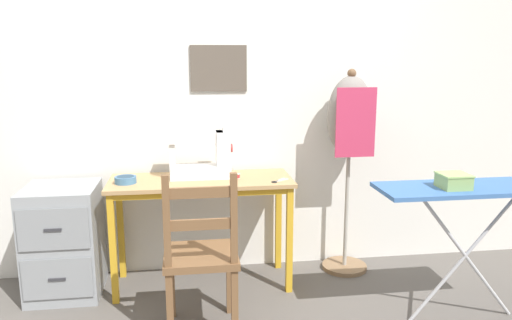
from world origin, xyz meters
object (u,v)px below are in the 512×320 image
(dress_form, at_px, (350,129))
(thread_spool_near_machine, at_px, (238,176))
(scissors, at_px, (277,181))
(storage_box, at_px, (454,181))
(sewing_machine, at_px, (204,156))
(filing_cabinet, at_px, (64,241))
(ironing_board, at_px, (471,194))
(fabric_bowl, at_px, (126,180))
(wooden_chair, at_px, (201,257))

(dress_form, bearing_deg, thread_spool_near_machine, -171.73)
(scissors, bearing_deg, storage_box, -32.54)
(thread_spool_near_machine, bearing_deg, sewing_machine, 166.38)
(filing_cabinet, bearing_deg, ironing_board, -15.71)
(dress_form, xyz_separation_m, ironing_board, (0.46, -0.77, -0.27))
(sewing_machine, relative_size, storage_box, 2.59)
(ironing_board, bearing_deg, fabric_bowl, 162.24)
(thread_spool_near_machine, bearing_deg, wooden_chair, -114.30)
(fabric_bowl, height_order, filing_cabinet, fabric_bowl)
(thread_spool_near_machine, height_order, wooden_chair, wooden_chair)
(fabric_bowl, height_order, wooden_chair, wooden_chair)
(fabric_bowl, distance_m, ironing_board, 2.05)
(filing_cabinet, bearing_deg, scissors, -5.54)
(scissors, relative_size, ironing_board, 0.12)
(sewing_machine, xyz_separation_m, filing_cabinet, (-0.90, -0.04, -0.52))
(fabric_bowl, height_order, storage_box, storage_box)
(storage_box, bearing_deg, filing_cabinet, 162.83)
(sewing_machine, bearing_deg, dress_form, 3.54)
(fabric_bowl, relative_size, storage_box, 0.85)
(scissors, height_order, storage_box, storage_box)
(sewing_machine, xyz_separation_m, dress_form, (1.00, 0.06, 0.15))
(thread_spool_near_machine, relative_size, wooden_chair, 0.04)
(scissors, height_order, dress_form, dress_form)
(fabric_bowl, xyz_separation_m, wooden_chair, (0.44, -0.56, -0.31))
(thread_spool_near_machine, height_order, dress_form, dress_form)
(scissors, xyz_separation_m, dress_form, (0.55, 0.24, 0.29))
(wooden_chair, height_order, dress_form, dress_form)
(fabric_bowl, bearing_deg, scissors, -5.59)
(ironing_board, height_order, storage_box, storage_box)
(dress_form, bearing_deg, scissors, -156.67)
(sewing_machine, xyz_separation_m, wooden_chair, (-0.05, -0.64, -0.43))
(scissors, bearing_deg, fabric_bowl, 174.41)
(sewing_machine, bearing_deg, filing_cabinet, -177.38)
(dress_form, bearing_deg, filing_cabinet, -176.89)
(fabric_bowl, xyz_separation_m, filing_cabinet, (-0.41, 0.04, -0.40))
(scissors, xyz_separation_m, filing_cabinet, (-1.36, 0.13, -0.38))
(storage_box, bearing_deg, ironing_board, 11.98)
(scissors, bearing_deg, dress_form, 23.33)
(sewing_machine, xyz_separation_m, scissors, (0.46, -0.17, -0.14))
(ironing_board, bearing_deg, sewing_machine, 154.20)
(scissors, distance_m, filing_cabinet, 1.42)
(scissors, xyz_separation_m, wooden_chair, (-0.51, -0.47, -0.29))
(fabric_bowl, bearing_deg, thread_spool_near_machine, 2.23)
(thread_spool_near_machine, distance_m, wooden_chair, 0.71)
(wooden_chair, height_order, filing_cabinet, wooden_chair)
(scissors, distance_m, wooden_chair, 0.75)
(scissors, relative_size, filing_cabinet, 0.17)
(thread_spool_near_machine, height_order, storage_box, storage_box)
(thread_spool_near_machine, relative_size, ironing_board, 0.03)
(fabric_bowl, xyz_separation_m, storage_box, (1.83, -0.65, 0.09))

